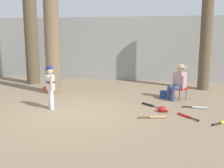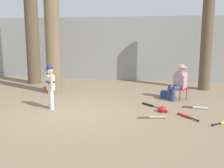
% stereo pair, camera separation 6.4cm
% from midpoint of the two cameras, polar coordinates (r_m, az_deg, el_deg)
% --- Properties ---
extents(ground_plane, '(60.00, 60.00, 0.00)m').
position_cam_midpoint_polar(ground_plane, '(7.34, -8.17, -6.57)').
color(ground_plane, '#7F6B51').
extents(concrete_back_wall, '(18.00, 0.36, 3.08)m').
position_cam_midpoint_polar(concrete_back_wall, '(13.08, 0.57, 7.75)').
color(concrete_back_wall, gray).
rests_on(concrete_back_wall, ground).
extents(tree_near_player, '(0.94, 0.94, 6.56)m').
position_cam_midpoint_polar(tree_near_player, '(10.02, -12.88, 13.83)').
color(tree_near_player, brown).
rests_on(tree_near_player, ground).
extents(tree_behind_spectator, '(0.63, 0.63, 5.01)m').
position_cam_midpoint_polar(tree_behind_spectator, '(11.10, 20.30, 10.08)').
color(tree_behind_spectator, brown).
rests_on(tree_behind_spectator, ground).
extents(young_ballplayer, '(0.52, 0.50, 1.31)m').
position_cam_midpoint_polar(young_ballplayer, '(7.88, -13.23, -0.02)').
color(young_ballplayer, white).
rests_on(young_ballplayer, ground).
extents(folding_stool, '(0.56, 0.56, 0.41)m').
position_cam_midpoint_polar(folding_stool, '(9.19, 14.96, -1.06)').
color(folding_stool, red).
rests_on(folding_stool, ground).
extents(seated_spectator, '(0.64, 0.61, 1.20)m').
position_cam_midpoint_polar(seated_spectator, '(9.07, 14.59, 0.59)').
color(seated_spectator, navy).
rests_on(seated_spectator, ground).
extents(handbag_beside_stool, '(0.38, 0.28, 0.26)m').
position_cam_midpoint_polar(handbag_beside_stool, '(9.30, 11.89, -2.28)').
color(handbag_beside_stool, navy).
rests_on(handbag_beside_stool, ground).
extents(tree_far_left, '(0.85, 0.85, 5.53)m').
position_cam_midpoint_polar(tree_far_left, '(12.39, -16.99, 10.92)').
color(tree_far_left, brown).
rests_on(tree_far_left, ground).
extents(bat_red_barrel, '(0.51, 0.61, 0.07)m').
position_cam_midpoint_polar(bat_red_barrel, '(7.27, 16.06, -6.77)').
color(bat_red_barrel, red).
rests_on(bat_red_barrel, ground).
extents(bat_black_composite, '(0.62, 0.57, 0.07)m').
position_cam_midpoint_polar(bat_black_composite, '(8.19, 8.42, -4.57)').
color(bat_black_composite, black).
rests_on(bat_black_composite, ground).
extents(bat_aluminum_silver, '(0.72, 0.12, 0.07)m').
position_cam_midpoint_polar(bat_aluminum_silver, '(8.22, 18.56, -4.95)').
color(bat_aluminum_silver, '#B7BCC6').
rests_on(bat_aluminum_silver, ground).
extents(bat_wood_tan, '(0.73, 0.24, 0.07)m').
position_cam_midpoint_polar(bat_wood_tan, '(7.00, 9.73, -7.19)').
color(bat_wood_tan, tan).
rests_on(bat_wood_tan, ground).
extents(batting_helmet_red, '(0.31, 0.24, 0.18)m').
position_cam_midpoint_polar(batting_helmet_red, '(7.60, 11.15, -5.48)').
color(batting_helmet_red, '#A81919').
rests_on(batting_helmet_red, ground).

